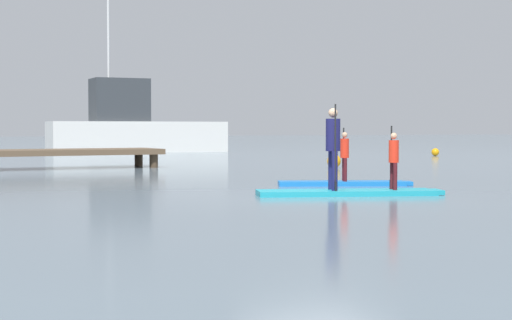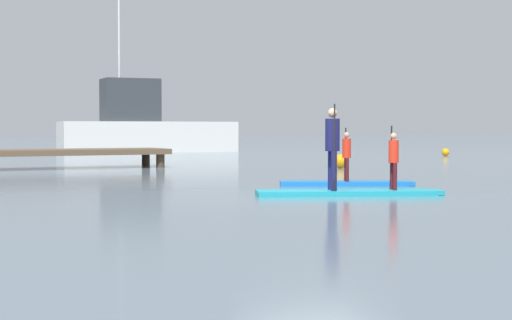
% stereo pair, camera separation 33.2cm
% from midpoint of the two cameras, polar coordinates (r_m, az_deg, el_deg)
% --- Properties ---
extents(ground_plane, '(240.00, 240.00, 0.00)m').
position_cam_midpoint_polar(ground_plane, '(15.23, 3.63, -2.69)').
color(ground_plane, slate).
extents(paddleboard_near, '(2.96, 1.81, 0.10)m').
position_cam_midpoint_polar(paddleboard_near, '(18.73, 5.67, -1.62)').
color(paddleboard_near, blue).
rests_on(paddleboard_near, ground).
extents(paddler_child_solo, '(0.26, 0.36, 1.21)m').
position_cam_midpoint_polar(paddler_child_solo, '(18.71, 5.66, 0.45)').
color(paddler_child_solo, '#4C1419').
rests_on(paddler_child_solo, paddleboard_near).
extents(paddleboard_far, '(3.63, 2.02, 0.10)m').
position_cam_midpoint_polar(paddleboard_far, '(16.06, 5.93, -2.26)').
color(paddleboard_far, '#1E9EB2').
rests_on(paddleboard_far, ground).
extents(paddler_adult, '(0.36, 0.48, 1.66)m').
position_cam_midpoint_polar(paddler_adult, '(15.94, 4.78, 1.17)').
color(paddler_adult, '#19194C').
rests_on(paddler_adult, paddleboard_far).
extents(paddler_child_front, '(0.25, 0.37, 1.25)m').
position_cam_midpoint_polar(paddler_child_front, '(16.24, 8.95, 0.17)').
color(paddler_child_front, '#4C1419').
rests_on(paddler_child_front, paddleboard_far).
extents(fishing_boat_white_large, '(9.67, 3.09, 9.40)m').
position_cam_midpoint_polar(fishing_boat_white_large, '(44.87, -8.72, 2.24)').
color(fishing_boat_white_large, silver).
rests_on(fishing_boat_white_large, ground).
extents(mooring_buoy_near, '(0.36, 0.36, 0.36)m').
position_cam_midpoint_polar(mooring_buoy_near, '(39.54, 12.11, 0.54)').
color(mooring_buoy_near, orange).
rests_on(mooring_buoy_near, ground).
extents(mooring_buoy_mid, '(0.45, 0.45, 0.45)m').
position_cam_midpoint_polar(mooring_buoy_mid, '(26.96, 5.08, -0.08)').
color(mooring_buoy_mid, orange).
rests_on(mooring_buoy_mid, ground).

